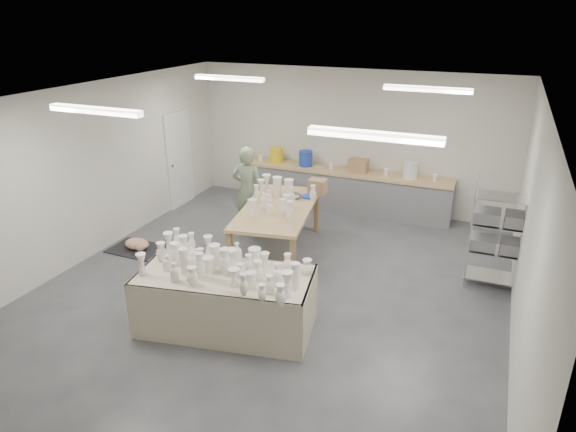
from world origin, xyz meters
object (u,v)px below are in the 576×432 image
at_px(work_table, 281,204).
at_px(red_stool, 255,212).
at_px(drying_table, 226,298).
at_px(potter, 248,190).

height_order(work_table, red_stool, work_table).
bearing_deg(work_table, drying_table, -93.68).
bearing_deg(drying_table, red_stool, 99.44).
bearing_deg(potter, work_table, 145.13).
distance_m(work_table, potter, 1.06).
relative_size(potter, red_stool, 4.16).
bearing_deg(potter, drying_table, 105.74).
distance_m(drying_table, potter, 3.34).
bearing_deg(drying_table, work_table, 85.86).
distance_m(drying_table, red_stool, 3.57).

